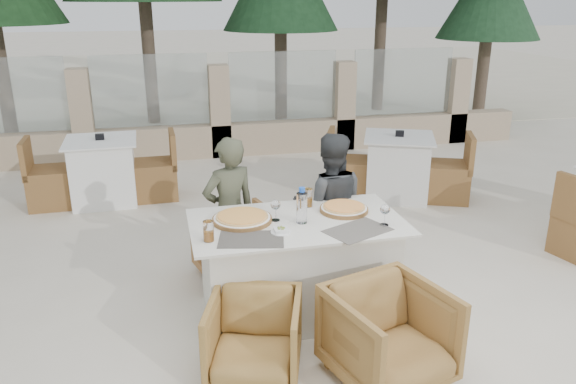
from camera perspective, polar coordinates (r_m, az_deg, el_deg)
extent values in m
plane|color=beige|center=(4.51, 0.74, -12.31)|extent=(80.00, 80.00, 0.00)
cube|color=beige|center=(17.91, -10.39, 11.39)|extent=(30.00, 16.00, 0.01)
cone|color=#1F4727|center=(12.09, 19.86, 17.66)|extent=(1.98, 1.98, 4.50)
cube|color=#504B44|center=(3.91, -3.75, -4.81)|extent=(0.50, 0.39, 0.00)
cube|color=#625C54|center=(4.07, 7.10, -3.88)|extent=(0.53, 0.46, 0.00)
cylinder|color=orange|center=(4.21, -4.69, -2.62)|extent=(0.46, 0.46, 0.06)
cylinder|color=orange|center=(4.41, 5.70, -1.67)|extent=(0.38, 0.38, 0.05)
cylinder|color=#AECDE5|center=(4.13, 1.41, -1.36)|extent=(0.09, 0.09, 0.28)
cylinder|color=orange|center=(3.89, -8.08, -3.95)|extent=(0.08, 0.08, 0.15)
cylinder|color=#BF721B|center=(4.48, 2.04, -0.57)|extent=(0.09, 0.09, 0.15)
imported|color=#996637|center=(4.94, -5.06, -5.37)|extent=(0.81, 0.83, 0.62)
imported|color=#965D36|center=(5.02, 2.60, -5.11)|extent=(0.72, 0.74, 0.58)
imported|color=olive|center=(3.76, -3.44, -14.51)|extent=(0.74, 0.75, 0.55)
imported|color=olive|center=(3.74, 10.21, -14.17)|extent=(0.85, 0.87, 0.64)
imported|color=#474B36|center=(4.73, -5.96, -2.08)|extent=(0.55, 0.45, 1.30)
imported|color=#373A3C|center=(4.84, 4.22, -1.52)|extent=(0.72, 0.62, 1.30)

